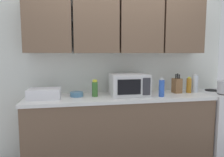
{
  "coord_description": "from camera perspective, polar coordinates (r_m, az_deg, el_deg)",
  "views": [
    {
      "loc": [
        -0.59,
        -2.93,
        1.44
      ],
      "look_at": [
        -0.1,
        -0.25,
        1.12
      ],
      "focal_mm": 33.78,
      "sensor_mm": 36.0,
      "label": 1
    }
  ],
  "objects": [
    {
      "name": "wall_back_with_cabinets",
      "position": [
        2.92,
        1.21,
        9.36
      ],
      "size": [
        3.26,
        0.38,
        2.6
      ],
      "color": "silver",
      "rests_on": "ground_plane"
    },
    {
      "name": "counter_run",
      "position": [
        2.87,
        2.12,
        -13.48
      ],
      "size": [
        2.39,
        0.63,
        0.9
      ],
      "color": "brown",
      "rests_on": "ground_plane"
    },
    {
      "name": "microwave",
      "position": [
        2.74,
        4.67,
        -1.7
      ],
      "size": [
        0.48,
        0.37,
        0.28
      ],
      "color": "silver",
      "rests_on": "counter_run"
    },
    {
      "name": "dish_rack",
      "position": [
        2.69,
        -17.8,
        -3.89
      ],
      "size": [
        0.38,
        0.3,
        0.12
      ],
      "primitive_type": "cube",
      "color": "silver",
      "rests_on": "counter_run"
    },
    {
      "name": "knife_block",
      "position": [
        3.06,
        17.16,
        -1.8
      ],
      "size": [
        0.11,
        0.13,
        0.27
      ],
      "color": "brown",
      "rests_on": "counter_run"
    },
    {
      "name": "bottle_green_oil",
      "position": [
        2.68,
        -4.66,
        -2.69
      ],
      "size": [
        0.07,
        0.07,
        0.22
      ],
      "color": "#386B2D",
      "rests_on": "counter_run"
    },
    {
      "name": "bottle_clear_tall",
      "position": [
        3.19,
        21.55,
        -1.28
      ],
      "size": [
        0.08,
        0.08,
        0.25
      ],
      "color": "silver",
      "rests_on": "counter_run"
    },
    {
      "name": "bottle_blue_cleaner",
      "position": [
        2.74,
        13.28,
        -2.49
      ],
      "size": [
        0.07,
        0.07,
        0.24
      ],
      "color": "#2D56B7",
      "rests_on": "counter_run"
    },
    {
      "name": "bottle_amber_vinegar",
      "position": [
        3.12,
        20.1,
        -1.74
      ],
      "size": [
        0.07,
        0.07,
        0.22
      ],
      "color": "#AD701E",
      "rests_on": "counter_run"
    },
    {
      "name": "bowl_ceramic_small",
      "position": [
        2.72,
        -9.53,
        -4.21
      ],
      "size": [
        0.16,
        0.16,
        0.06
      ],
      "primitive_type": "cylinder",
      "color": "teal",
      "rests_on": "counter_run"
    }
  ]
}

